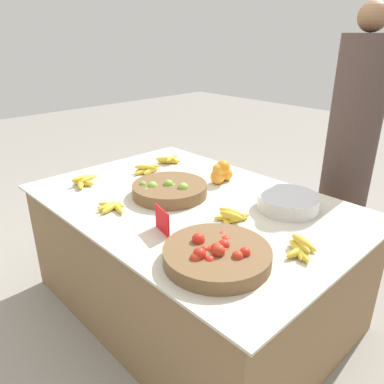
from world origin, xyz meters
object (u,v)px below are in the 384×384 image
at_px(metal_bowl, 288,202).
at_px(vendor_person, 348,160).
at_px(lime_bowl, 169,190).
at_px(price_sign, 162,221).
at_px(tomato_basket, 217,254).

distance_m(metal_bowl, vendor_person, 0.67).
bearing_deg(lime_bowl, metal_bowl, 30.78).
distance_m(metal_bowl, price_sign, 0.64).
bearing_deg(lime_bowl, vendor_person, 62.85).
height_order(lime_bowl, metal_bowl, lime_bowl).
bearing_deg(price_sign, lime_bowl, 149.49).
bearing_deg(metal_bowl, vendor_person, 91.93).
relative_size(tomato_basket, price_sign, 3.23).
xyz_separation_m(tomato_basket, price_sign, (-0.32, -0.00, 0.02)).
distance_m(tomato_basket, vendor_person, 1.26).
bearing_deg(metal_bowl, price_sign, -112.32).
relative_size(metal_bowl, price_sign, 2.36).
relative_size(tomato_basket, metal_bowl, 1.36).
bearing_deg(vendor_person, lime_bowl, -117.15).
bearing_deg(tomato_basket, price_sign, -179.37).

